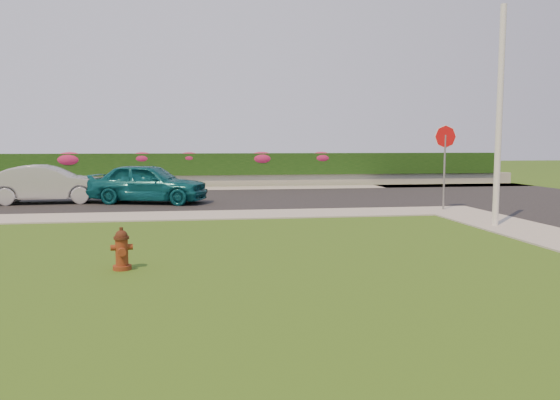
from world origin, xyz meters
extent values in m
plane|color=black|center=(0.00, 0.00, 0.00)|extent=(120.00, 120.00, 0.00)
cube|color=black|center=(-5.00, 14.00, 0.02)|extent=(26.00, 8.00, 0.04)
cube|color=gray|center=(-6.00, 9.00, 0.02)|extent=(24.00, 2.00, 0.04)
cube|color=gray|center=(7.00, 9.00, 0.02)|extent=(2.00, 2.00, 0.04)
cube|color=gray|center=(-1.00, 19.00, 0.02)|extent=(34.00, 2.00, 0.04)
cube|color=gray|center=(-1.00, 20.50, 0.30)|extent=(34.00, 0.40, 0.60)
cube|color=black|center=(-1.00, 20.60, 1.15)|extent=(32.00, 0.90, 1.10)
cylinder|color=#52170C|center=(-2.45, 2.02, 0.04)|extent=(0.32, 0.32, 0.07)
cylinder|color=#52170C|center=(-2.45, 2.02, 0.32)|extent=(0.21, 0.21, 0.48)
cylinder|color=black|center=(-2.45, 2.02, 0.56)|extent=(0.26, 0.26, 0.05)
sphere|color=black|center=(-2.45, 2.02, 0.59)|extent=(0.21, 0.21, 0.21)
cylinder|color=black|center=(-2.45, 2.02, 0.71)|extent=(0.07, 0.07, 0.07)
cylinder|color=#52170C|center=(-2.58, 2.00, 0.39)|extent=(0.11, 0.12, 0.10)
cylinder|color=#52170C|center=(-2.31, 2.05, 0.39)|extent=(0.11, 0.12, 0.10)
cylinder|color=#52170C|center=(-2.42, 1.89, 0.33)|extent=(0.16, 0.13, 0.14)
imported|color=#0B4E59|center=(-2.90, 12.61, 0.76)|extent=(4.56, 2.86, 1.45)
imported|color=#A3A6AB|center=(-6.50, 13.15, 0.73)|extent=(4.25, 1.71, 1.37)
cylinder|color=silver|center=(6.59, 5.64, 2.85)|extent=(0.16, 0.16, 5.69)
cylinder|color=slate|center=(6.82, 9.19, 1.23)|extent=(0.06, 0.06, 2.46)
cylinder|color=#B90C0C|center=(6.82, 9.19, 2.41)|extent=(0.72, 0.06, 0.72)
cylinder|color=white|center=(6.82, 9.19, 2.41)|extent=(0.76, 0.05, 0.76)
ellipsoid|color=#C2215A|center=(-7.34, 20.50, 1.41)|extent=(1.48, 0.95, 0.74)
ellipsoid|color=#C2215A|center=(-3.85, 20.50, 1.45)|extent=(1.24, 0.80, 0.62)
ellipsoid|color=#C2215A|center=(-1.55, 20.50, 1.47)|extent=(1.16, 0.75, 0.58)
ellipsoid|color=#C2215A|center=(2.15, 20.50, 1.42)|extent=(1.40, 0.90, 0.70)
ellipsoid|color=#C2215A|center=(5.30, 20.50, 1.45)|extent=(1.28, 0.82, 0.64)
camera|label=1|loc=(-1.13, -7.55, 2.16)|focal=35.00mm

